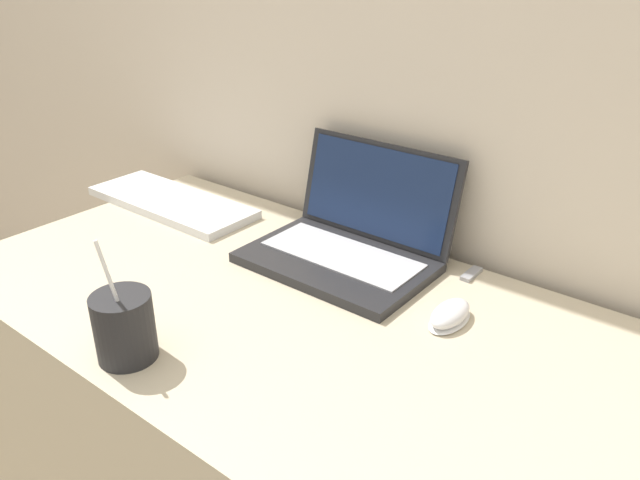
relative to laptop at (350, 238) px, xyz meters
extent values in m
cube|color=beige|center=(0.10, -0.22, -0.41)|extent=(1.48, 0.69, 0.72)
cube|color=#232326|center=(0.00, -0.05, -0.04)|extent=(0.37, 0.24, 0.02)
cube|color=#B7B7BC|center=(0.00, -0.03, -0.03)|extent=(0.32, 0.13, 0.00)
cube|color=#232326|center=(0.00, 0.09, 0.07)|extent=(0.37, 0.06, 0.20)
cube|color=#19284C|center=(0.00, 0.09, 0.07)|extent=(0.34, 0.05, 0.18)
cylinder|color=#232326|center=(-0.08, -0.49, 0.01)|extent=(0.09, 0.09, 0.11)
cylinder|color=black|center=(-0.08, -0.49, 0.06)|extent=(0.08, 0.08, 0.01)
cylinder|color=white|center=(-0.07, -0.50, 0.08)|extent=(0.03, 0.02, 0.17)
ellipsoid|color=white|center=(0.27, -0.08, -0.04)|extent=(0.06, 0.11, 0.01)
ellipsoid|color=silver|center=(0.27, -0.08, -0.03)|extent=(0.05, 0.10, 0.03)
cube|color=silver|center=(-0.51, -0.05, -0.04)|extent=(0.45, 0.17, 0.02)
cube|color=#99999E|center=(0.23, 0.09, -0.04)|extent=(0.02, 0.06, 0.01)
camera|label=1|loc=(0.66, -0.93, 0.55)|focal=35.00mm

